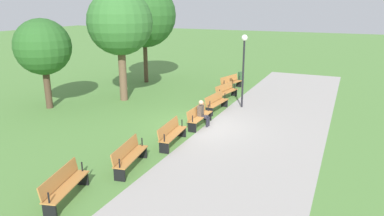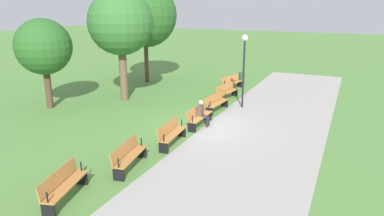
% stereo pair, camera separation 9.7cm
% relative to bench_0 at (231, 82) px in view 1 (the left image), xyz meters
% --- Properties ---
extents(ground_plane, '(120.00, 120.00, 0.00)m').
position_rel_bench_0_xyz_m(ground_plane, '(7.47, 1.01, -0.48)').
color(ground_plane, '#54843D').
extents(path_paving, '(29.57, 5.24, 0.01)m').
position_rel_bench_0_xyz_m(path_paving, '(7.47, 3.81, -0.48)').
color(path_paving, '#A39E99').
rests_on(path_paving, ground).
extents(bench_0, '(2.01, 0.94, 0.89)m').
position_rel_bench_0_xyz_m(bench_0, '(0.00, 0.00, 0.00)').
color(bench_0, '#B27538').
rests_on(bench_0, ground).
extents(bench_1, '(2.01, 0.79, 0.89)m').
position_rel_bench_0_xyz_m(bench_1, '(2.46, 0.52, 0.00)').
color(bench_1, '#B27538').
rests_on(bench_1, ground).
extents(bench_2, '(1.99, 0.63, 0.89)m').
position_rel_bench_0_xyz_m(bench_2, '(4.96, 0.83, 0.00)').
color(bench_2, '#B27538').
rests_on(bench_2, ground).
extents(bench_3, '(1.95, 0.47, 0.89)m').
position_rel_bench_0_xyz_m(bench_3, '(7.47, 0.94, 0.00)').
color(bench_3, '#B27538').
rests_on(bench_3, ground).
extents(bench_4, '(1.99, 0.63, 0.89)m').
position_rel_bench_0_xyz_m(bench_4, '(9.98, 0.83, 0.00)').
color(bench_4, '#B27538').
rests_on(bench_4, ground).
extents(bench_5, '(2.01, 0.79, 0.89)m').
position_rel_bench_0_xyz_m(bench_5, '(12.48, 0.52, 0.00)').
color(bench_5, '#B27538').
rests_on(bench_5, ground).
extents(bench_6, '(2.01, 0.94, 0.89)m').
position_rel_bench_0_xyz_m(bench_6, '(14.94, 0.00, 0.00)').
color(bench_6, '#B27538').
rests_on(bench_6, ground).
extents(person_seated, '(0.32, 0.52, 1.20)m').
position_rel_bench_0_xyz_m(person_seated, '(7.41, 1.08, 0.16)').
color(person_seated, '#4C4238').
rests_on(person_seated, ground).
extents(tree_0, '(2.87, 2.87, 4.70)m').
position_rel_bench_0_xyz_m(tree_0, '(8.08, -7.52, 2.76)').
color(tree_0, '#4C3828').
rests_on(tree_0, ground).
extents(tree_1, '(3.59, 3.59, 6.20)m').
position_rel_bench_0_xyz_m(tree_1, '(5.07, -4.82, 3.88)').
color(tree_1, brown).
rests_on(tree_1, ground).
extents(tree_2, '(4.36, 4.36, 6.82)m').
position_rel_bench_0_xyz_m(tree_2, '(0.30, -6.21, 4.15)').
color(tree_2, '#4C3828').
rests_on(tree_2, ground).
extents(lamp_post, '(0.32, 0.32, 3.86)m').
position_rel_bench_0_xyz_m(lamp_post, '(3.72, 1.86, 2.22)').
color(lamp_post, black).
rests_on(lamp_post, ground).
extents(trash_bin, '(0.42, 0.42, 0.80)m').
position_rel_bench_0_xyz_m(trash_bin, '(-2.02, 0.09, -0.08)').
color(trash_bin, '#2D512D').
rests_on(trash_bin, ground).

